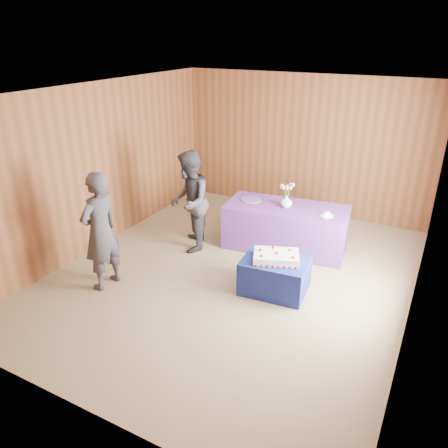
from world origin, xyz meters
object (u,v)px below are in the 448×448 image
Objects in this scene: guest_left at (100,231)px; vase at (286,201)px; serving_table at (286,227)px; sheet_cake at (276,257)px; guest_right at (189,202)px; cake_table at (275,275)px.

vase is at bearing 145.26° from guest_left.
serving_table is 1.43m from sheet_cake.
guest_right reaches higher than sheet_cake.
guest_left is (-2.23, -1.01, 0.61)m from cake_table.
guest_right reaches higher than cake_table.
serving_table reaches higher than sheet_cake.
sheet_cake is (0.02, -0.02, 0.31)m from cake_table.
sheet_cake is 0.45× the size of guest_right.
serving_table is (-0.35, 1.35, 0.12)m from cake_table.
serving_table is 1.67m from guest_right.
vase is 1.59m from guest_right.
serving_table is at bearing 99.40° from cake_table.
guest_right is at bearing 156.59° from cake_table.
serving_table is 3.05m from guest_left.
vase is at bearing -105.36° from serving_table.
guest_right is (-1.78, 0.60, 0.29)m from sheet_cake.
vase is (-0.37, 1.35, 0.29)m from sheet_cake.
serving_table is 0.48m from vase.
vase is at bearing 90.66° from guest_right.
cake_table is 1.19× the size of sheet_cake.
guest_left is at bearing -135.26° from serving_table.
guest_left reaches higher than guest_right.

